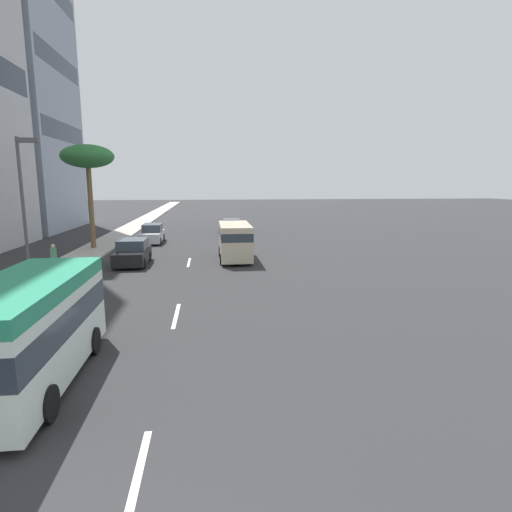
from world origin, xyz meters
The scene contains 13 objects.
ground_plane centered at (31.50, 0.00, 0.00)m, with size 198.00×198.00×0.00m, color #2D2D30.
sidewalk_right centered at (31.50, 7.68, 0.07)m, with size 162.00×2.76×0.15m, color #B2ADA3.
lane_stripe_near centered at (3.20, 0.00, 0.01)m, with size 3.20×0.16×0.01m, color silver.
lane_stripe_mid centered at (12.77, 0.00, 0.01)m, with size 3.20×0.16×0.01m, color silver.
lane_stripe_far centered at (24.19, 0.00, 0.01)m, with size 3.20×0.16×0.01m, color silver.
minibus_lead centered at (7.36, 3.38, 1.57)m, with size 6.52×2.43×2.85m.
van_second centered at (24.82, -3.17, 1.44)m, with size 5.36×2.19×2.51m.
car_third centered at (23.89, 3.62, 0.79)m, with size 4.14×1.97×1.67m.
car_fourth centered at (39.62, -3.74, 0.75)m, with size 4.65×1.90×1.59m.
car_fifth centered at (34.06, 3.66, 0.79)m, with size 4.46×1.80×1.67m.
pedestrian_near_lamp centered at (20.82, 7.46, 1.11)m, with size 0.30×0.36×1.73m.
palm_tree centered at (30.63, 7.89, 7.22)m, with size 4.01×4.01×8.10m.
street_lamp centered at (15.70, 6.60, 4.51)m, with size 0.24×0.97×7.11m.
Camera 1 is at (-3.51, -1.39, 5.31)m, focal length 28.90 mm.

